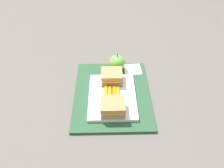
% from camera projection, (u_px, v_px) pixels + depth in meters
% --- Properties ---
extents(ground_plane, '(2.40, 2.40, 0.00)m').
position_uv_depth(ground_plane, '(112.00, 94.00, 0.86)').
color(ground_plane, '#56514C').
extents(lunchbag_mat, '(0.36, 0.28, 0.01)m').
position_uv_depth(lunchbag_mat, '(112.00, 94.00, 0.86)').
color(lunchbag_mat, '#284C33').
rests_on(lunchbag_mat, ground_plane).
extents(food_tray, '(0.23, 0.17, 0.01)m').
position_uv_depth(food_tray, '(112.00, 96.00, 0.83)').
color(food_tray, white).
rests_on(food_tray, lunchbag_mat).
extents(sandwich_half_left, '(0.07, 0.08, 0.04)m').
position_uv_depth(sandwich_half_left, '(113.00, 107.00, 0.76)').
color(sandwich_half_left, '#9E7A4C').
rests_on(sandwich_half_left, food_tray).
extents(sandwich_half_right, '(0.07, 0.08, 0.04)m').
position_uv_depth(sandwich_half_right, '(112.00, 77.00, 0.87)').
color(sandwich_half_right, '#9E7A4C').
rests_on(sandwich_half_right, food_tray).
extents(carrot_sticks_bundle, '(0.08, 0.06, 0.02)m').
position_uv_depth(carrot_sticks_bundle, '(112.00, 94.00, 0.82)').
color(carrot_sticks_bundle, orange).
rests_on(carrot_sticks_bundle, food_tray).
extents(apple, '(0.07, 0.07, 0.08)m').
position_uv_depth(apple, '(117.00, 63.00, 0.93)').
color(apple, '#66B742').
rests_on(apple, lunchbag_mat).
extents(paper_napkin, '(0.07, 0.07, 0.00)m').
position_uv_depth(paper_napkin, '(133.00, 69.00, 0.96)').
color(paper_napkin, white).
rests_on(paper_napkin, lunchbag_mat).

